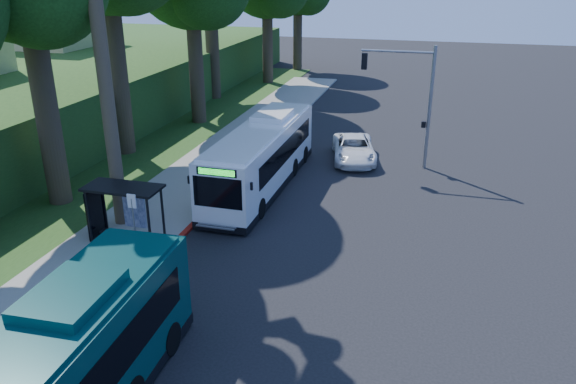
% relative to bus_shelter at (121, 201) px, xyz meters
% --- Properties ---
extents(ground, '(140.00, 140.00, 0.00)m').
position_rel_bus_shelter_xyz_m(ground, '(7.26, 2.86, -1.81)').
color(ground, black).
rests_on(ground, ground).
extents(sidewalk, '(4.50, 70.00, 0.12)m').
position_rel_bus_shelter_xyz_m(sidewalk, '(-0.04, 2.86, -1.75)').
color(sidewalk, gray).
rests_on(sidewalk, ground).
extents(red_curb, '(0.25, 30.00, 0.13)m').
position_rel_bus_shelter_xyz_m(red_curb, '(2.26, -1.14, -1.74)').
color(red_curb, maroon).
rests_on(red_curb, ground).
extents(grass_verge, '(8.00, 70.00, 0.06)m').
position_rel_bus_shelter_xyz_m(grass_verge, '(-5.74, 7.86, -1.78)').
color(grass_verge, '#234719').
rests_on(grass_verge, ground).
extents(bus_shelter, '(3.20, 1.51, 2.55)m').
position_rel_bus_shelter_xyz_m(bus_shelter, '(0.00, 0.00, 0.00)').
color(bus_shelter, black).
rests_on(bus_shelter, ground).
extents(stop_sign_pole, '(0.35, 0.06, 3.17)m').
position_rel_bus_shelter_xyz_m(stop_sign_pole, '(1.86, -2.14, 0.28)').
color(stop_sign_pole, gray).
rests_on(stop_sign_pole, ground).
extents(traffic_signal_pole, '(4.10, 0.30, 7.00)m').
position_rel_bus_shelter_xyz_m(traffic_signal_pole, '(11.04, 12.86, 2.62)').
color(traffic_signal_pole, gray).
rests_on(traffic_signal_pole, ground).
extents(hillside_backdrop, '(24.00, 60.00, 8.80)m').
position_rel_bus_shelter_xyz_m(hillside_backdrop, '(-19.04, 17.96, 0.63)').
color(hillside_backdrop, '#234719').
rests_on(hillside_backdrop, ground).
extents(white_bus, '(2.69, 12.00, 3.57)m').
position_rel_bus_shelter_xyz_m(white_bus, '(3.81, 7.60, -0.06)').
color(white_bus, white).
rests_on(white_bus, ground).
extents(pickup, '(3.53, 5.64, 1.45)m').
position_rel_bus_shelter_xyz_m(pickup, '(7.84, 13.15, -1.08)').
color(pickup, white).
rests_on(pickup, ground).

